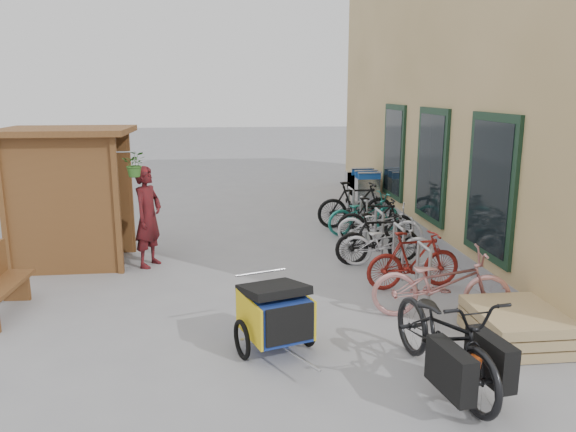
{
  "coord_description": "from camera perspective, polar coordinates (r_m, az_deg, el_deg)",
  "views": [
    {
      "loc": [
        -0.49,
        -7.46,
        3.03
      ],
      "look_at": [
        0.5,
        1.5,
        1.0
      ],
      "focal_mm": 35.0,
      "sensor_mm": 36.0,
      "label": 1
    }
  ],
  "objects": [
    {
      "name": "bike_7",
      "position": [
        12.62,
        6.91,
        1.15
      ],
      "size": [
        1.76,
        0.55,
        1.05
      ],
      "primitive_type": "imported",
      "rotation": [
        0.0,
        0.0,
        1.6
      ],
      "color": "black",
      "rests_on": "ground"
    },
    {
      "name": "bike_0",
      "position": [
        7.88,
        15.3,
        -6.6
      ],
      "size": [
        1.94,
        0.98,
        0.97
      ],
      "primitive_type": "imported",
      "rotation": [
        0.0,
        0.0,
        1.39
      ],
      "color": "tan",
      "rests_on": "ground"
    },
    {
      "name": "person_kiosk",
      "position": [
        10.01,
        -14.03,
        -0.07
      ],
      "size": [
        0.65,
        0.76,
        1.77
      ],
      "primitive_type": "imported",
      "rotation": [
        0.0,
        0.0,
        1.14
      ],
      "color": "maroon",
      "rests_on": "ground"
    },
    {
      "name": "bike_rack",
      "position": [
        10.55,
        9.23,
        -1.26
      ],
      "size": [
        0.05,
        5.35,
        0.86
      ],
      "color": "#A5A8AD",
      "rests_on": "ground"
    },
    {
      "name": "bike_4",
      "position": [
        11.15,
        9.3,
        -0.93
      ],
      "size": [
        1.76,
        1.08,
        0.87
      ],
      "primitive_type": "imported",
      "rotation": [
        0.0,
        0.0,
        1.24
      ],
      "color": "silver",
      "rests_on": "ground"
    },
    {
      "name": "building",
      "position": [
        13.85,
        24.7,
        13.49
      ],
      "size": [
        6.07,
        13.0,
        7.0
      ],
      "color": "tan",
      "rests_on": "ground"
    },
    {
      "name": "bike_5",
      "position": [
        11.45,
        8.87,
        -0.4
      ],
      "size": [
        1.6,
        0.75,
        0.93
      ],
      "primitive_type": "imported",
      "rotation": [
        0.0,
        0.0,
        1.36
      ],
      "color": "black",
      "rests_on": "ground"
    },
    {
      "name": "pallet_stack",
      "position": [
        7.54,
        22.2,
        -10.27
      ],
      "size": [
        1.0,
        1.2,
        0.4
      ],
      "color": "tan",
      "rests_on": "ground"
    },
    {
      "name": "child_trailer",
      "position": [
        6.67,
        -1.34,
        -9.7
      ],
      "size": [
        0.99,
        1.53,
        0.88
      ],
      "rotation": [
        0.0,
        0.0,
        0.32
      ],
      "color": "navy",
      "rests_on": "ground"
    },
    {
      "name": "bike_3",
      "position": [
        10.03,
        9.15,
        -2.26
      ],
      "size": [
        1.59,
        0.54,
        0.94
      ],
      "primitive_type": "imported",
      "rotation": [
        0.0,
        0.0,
        1.63
      ],
      "color": "black",
      "rests_on": "ground"
    },
    {
      "name": "bike_6",
      "position": [
        12.13,
        7.72,
        0.25
      ],
      "size": [
        1.76,
        0.94,
        0.88
      ],
      "primitive_type": "imported",
      "rotation": [
        0.0,
        0.0,
        1.8
      ],
      "color": "#1F7C70",
      "rests_on": "ground"
    },
    {
      "name": "bike_2",
      "position": [
        9.94,
        10.03,
        -2.71
      ],
      "size": [
        1.68,
        0.85,
        0.84
      ],
      "primitive_type": "imported",
      "rotation": [
        0.0,
        0.0,
        1.38
      ],
      "color": "silver",
      "rests_on": "ground"
    },
    {
      "name": "ground",
      "position": [
        8.06,
        -2.4,
        -9.38
      ],
      "size": [
        80.0,
        80.0,
        0.0
      ],
      "primitive_type": "plane",
      "color": "gray"
    },
    {
      "name": "kiosk",
      "position": [
        10.42,
        -21.79,
        3.63
      ],
      "size": [
        2.49,
        1.65,
        2.4
      ],
      "color": "brown",
      "rests_on": "ground"
    },
    {
      "name": "cargo_bike",
      "position": [
        6.18,
        15.74,
        -11.7
      ],
      "size": [
        1.01,
        2.11,
        1.07
      ],
      "rotation": [
        0.0,
        0.0,
        0.15
      ],
      "color": "black",
      "rests_on": "ground"
    },
    {
      "name": "shopping_carts",
      "position": [
        14.76,
        7.47,
        3.19
      ],
      "size": [
        0.59,
        1.64,
        1.07
      ],
      "color": "silver",
      "rests_on": "ground"
    },
    {
      "name": "bike_1",
      "position": [
        8.92,
        12.64,
        -4.37
      ],
      "size": [
        1.57,
        0.59,
        0.92
      ],
      "primitive_type": "imported",
      "rotation": [
        0.0,
        0.0,
        1.67
      ],
      "color": "maroon",
      "rests_on": "ground"
    }
  ]
}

